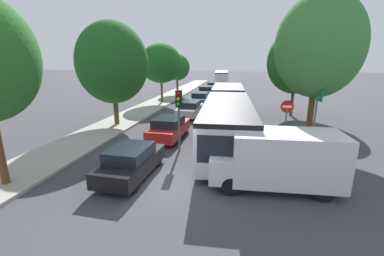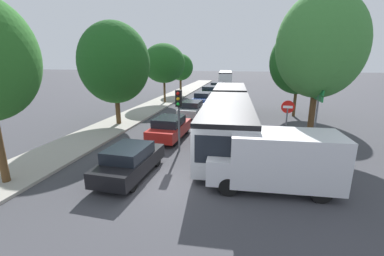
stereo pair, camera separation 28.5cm
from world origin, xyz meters
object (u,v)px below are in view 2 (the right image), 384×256
object	(u,v)px
queued_car_silver	(192,109)
queued_car_red	(170,128)
queued_car_green	(210,92)
tree_left_distant	(180,68)
city_bus_rear	(225,76)
tree_right_mid	(299,62)
queued_car_blue	(203,98)
direction_sign_post	(318,105)
white_van	(278,159)
tree_right_near	(320,46)
tree_left_mid	(114,63)
queued_car_black	(130,161)
tree_left_far	(163,64)
no_entry_sign	(287,118)
articulated_bus	(229,110)
traffic_light	(179,107)
queued_car_white	(217,87)

from	to	relation	value
queued_car_silver	queued_car_red	bearing A→B (deg)	-177.74
queued_car_green	tree_left_distant	bearing A→B (deg)	73.37
city_bus_rear	tree_right_mid	xyz separation A→B (m)	(8.99, -31.12, 3.33)
queued_car_blue	direction_sign_post	size ratio (longest dim) A/B	1.14
city_bus_rear	queued_car_blue	xyz separation A→B (m)	(-0.01, -27.04, -0.71)
white_van	tree_right_near	distance (m)	7.90
tree_left_mid	tree_right_mid	xyz separation A→B (m)	(13.82, 6.37, 0.05)
queued_car_silver	direction_sign_post	xyz separation A→B (m)	(8.56, -7.07, 1.85)
tree_left_distant	white_van	bearing A→B (deg)	-67.44
queued_car_black	direction_sign_post	world-z (taller)	direction_sign_post
direction_sign_post	tree_left_far	size ratio (longest dim) A/B	0.54
tree_left_far	tree_right_near	xyz separation A→B (m)	(13.14, -12.27, 1.29)
no_entry_sign	tree_right_near	world-z (taller)	tree_right_near
articulated_bus	tree_right_near	xyz separation A→B (m)	(4.99, -2.24, 4.18)
traffic_light	tree_left_mid	distance (m)	7.90
queued_car_green	tree_left_mid	distance (m)	17.53
no_entry_sign	tree_right_near	size ratio (longest dim) A/B	0.33
city_bus_rear	white_van	size ratio (longest dim) A/B	2.27
queued_car_black	white_van	size ratio (longest dim) A/B	0.79
tree_left_far	queued_car_blue	bearing A→B (deg)	0.72
tree_left_mid	tree_right_mid	size ratio (longest dim) A/B	1.02
direction_sign_post	city_bus_rear	bearing A→B (deg)	-80.97
queued_car_blue	tree_left_far	bearing A→B (deg)	92.87
articulated_bus	tree_left_mid	world-z (taller)	tree_left_mid
queued_car_black	traffic_light	bearing A→B (deg)	-16.89
traffic_light	direction_sign_post	bearing A→B (deg)	102.96
queued_car_blue	no_entry_sign	size ratio (longest dim) A/B	1.46
tree_left_mid	queued_car_red	bearing A→B (deg)	-26.96
tree_left_far	tree_left_distant	xyz separation A→B (m)	(-0.04, 7.54, -0.64)
queued_car_red	tree_left_distant	bearing A→B (deg)	15.00
city_bus_rear	queued_car_silver	xyz separation A→B (m)	(0.06, -33.23, -0.72)
tree_right_near	queued_car_silver	bearing A→B (deg)	144.24
queued_car_blue	tree_right_near	bearing A→B (deg)	-142.94
tree_left_mid	articulated_bus	bearing A→B (deg)	2.38
direction_sign_post	tree_left_mid	world-z (taller)	tree_left_mid
queued_car_green	tree_left_mid	bearing A→B (deg)	166.24
queued_car_blue	tree_left_far	distance (m)	5.85
tree_left_far	tree_right_mid	bearing A→B (deg)	-16.55
queued_car_white	white_van	world-z (taller)	white_van
city_bus_rear	queued_car_green	size ratio (longest dim) A/B	2.66
queued_car_blue	direction_sign_post	world-z (taller)	direction_sign_post
direction_sign_post	tree_right_near	distance (m)	3.27
no_entry_sign	tree_left_far	distance (m)	17.98
queued_car_blue	queued_car_red	bearing A→B (deg)	-177.46
city_bus_rear	white_van	bearing A→B (deg)	-176.97
queued_car_silver	white_van	distance (m)	13.64
articulated_bus	queued_car_silver	world-z (taller)	articulated_bus
white_van	tree_right_near	bearing A→B (deg)	-115.45
queued_car_black	traffic_light	world-z (taller)	traffic_light
city_bus_rear	tree_left_distant	world-z (taller)	tree_left_distant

